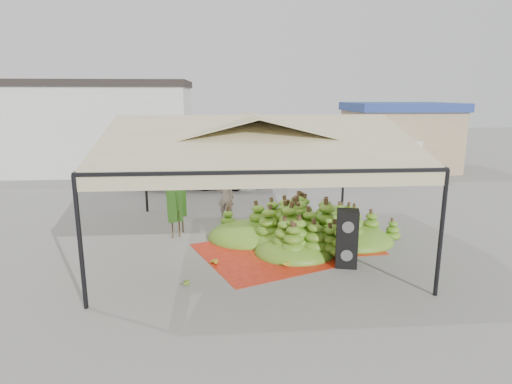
{
  "coord_description": "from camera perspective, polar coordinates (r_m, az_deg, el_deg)",
  "views": [
    {
      "loc": [
        -0.93,
        -12.9,
        4.62
      ],
      "look_at": [
        0.2,
        1.5,
        1.3
      ],
      "focal_mm": 30.0,
      "sensor_mm": 36.0,
      "label": 1
    }
  ],
  "objects": [
    {
      "name": "hand_yellow_b",
      "position": [
        12.03,
        -5.92,
        -9.19
      ],
      "size": [
        0.55,
        0.51,
        0.2
      ],
      "primitive_type": "ellipsoid",
      "rotation": [
        0.0,
        0.0,
        0.41
      ],
      "color": "gold",
      "rests_on": "ground"
    },
    {
      "name": "ground",
      "position": [
        13.74,
        -0.34,
        -6.71
      ],
      "size": [
        90.0,
        90.0,
        0.0
      ],
      "primitive_type": "plane",
      "color": "slate",
      "rests_on": "ground"
    },
    {
      "name": "hand_red_b",
      "position": [
        13.35,
        10.65,
        -7.09
      ],
      "size": [
        0.49,
        0.43,
        0.2
      ],
      "primitive_type": "ellipsoid",
      "rotation": [
        0.0,
        0.0,
        0.18
      ],
      "color": "#5E2215",
      "rests_on": "ground"
    },
    {
      "name": "vendor",
      "position": [
        16.05,
        -4.07,
        -0.67
      ],
      "size": [
        0.7,
        0.54,
        1.7
      ],
      "primitive_type": "imported",
      "rotation": [
        0.0,
        0.0,
        2.91
      ],
      "color": "gray",
      "rests_on": "ground"
    },
    {
      "name": "truck_left",
      "position": [
        21.74,
        -7.2,
        3.95
      ],
      "size": [
        6.14,
        2.67,
        2.04
      ],
      "rotation": [
        0.0,
        0.0,
        -0.11
      ],
      "color": "#492818",
      "rests_on": "ground"
    },
    {
      "name": "hand_red_a",
      "position": [
        12.48,
        12.13,
        -8.53
      ],
      "size": [
        0.65,
        0.62,
        0.23
      ],
      "primitive_type": "ellipsoid",
      "rotation": [
        0.0,
        0.0,
        -0.59
      ],
      "color": "#522C12",
      "rests_on": "ground"
    },
    {
      "name": "speaker_stack",
      "position": [
        11.92,
        12.03,
        -6.07
      ],
      "size": [
        0.68,
        0.62,
        1.59
      ],
      "rotation": [
        0.0,
        0.0,
        -0.24
      ],
      "color": "black",
      "rests_on": "ground"
    },
    {
      "name": "canopy_tent",
      "position": [
        13.0,
        -0.36,
        7.11
      ],
      "size": [
        8.1,
        8.1,
        4.0
      ],
      "color": "black",
      "rests_on": "ground"
    },
    {
      "name": "building_white",
      "position": [
        28.45,
        -23.31,
        8.06
      ],
      "size": [
        14.3,
        6.3,
        5.4
      ],
      "color": "silver",
      "rests_on": "ground"
    },
    {
      "name": "hand_yellow_a",
      "position": [
        11.94,
        3.63,
        -9.31
      ],
      "size": [
        0.56,
        0.5,
        0.21
      ],
      "primitive_type": "ellipsoid",
      "rotation": [
        0.0,
        0.0,
        -0.31
      ],
      "color": "gold",
      "rests_on": "ground"
    },
    {
      "name": "tarp_right",
      "position": [
        14.47,
        6.49,
        -5.74
      ],
      "size": [
        4.34,
        4.53,
        0.01
      ],
      "primitive_type": "cube",
      "rotation": [
        0.0,
        0.0,
        0.08
      ],
      "color": "red",
      "rests_on": "ground"
    },
    {
      "name": "hanging_bunches",
      "position": [
        14.45,
        -1.03,
        4.99
      ],
      "size": [
        1.74,
        0.24,
        0.2
      ],
      "color": "#337117",
      "rests_on": "ground"
    },
    {
      "name": "banana_leaves",
      "position": [
        14.66,
        -9.76,
        -5.62
      ],
      "size": [
        0.96,
        1.36,
        3.7
      ],
      "primitive_type": null,
      "color": "#257B21",
      "rests_on": "ground"
    },
    {
      "name": "tarp_left",
      "position": [
        12.83,
        1.68,
        -8.15
      ],
      "size": [
        4.81,
        4.71,
        0.01
      ],
      "primitive_type": "cube",
      "rotation": [
        0.0,
        0.0,
        0.39
      ],
      "color": "red",
      "rests_on": "ground"
    },
    {
      "name": "hand_green",
      "position": [
        10.94,
        -9.69,
        -11.72
      ],
      "size": [
        0.4,
        0.33,
        0.18
      ],
      "primitive_type": "ellipsoid",
      "rotation": [
        0.0,
        0.0,
        0.02
      ],
      "color": "#427217",
      "rests_on": "ground"
    },
    {
      "name": "building_tan",
      "position": [
        28.23,
        18.46,
        7.11
      ],
      "size": [
        6.3,
        5.3,
        4.1
      ],
      "color": "tan",
      "rests_on": "ground"
    },
    {
      "name": "truck_right",
      "position": [
        24.31,
        13.96,
        4.8
      ],
      "size": [
        6.41,
        2.49,
        2.17
      ],
      "rotation": [
        0.0,
        0.0,
        -0.05
      ],
      "color": "#52361B",
      "rests_on": "ground"
    },
    {
      "name": "banana_heap",
      "position": [
        13.86,
        6.38,
        -3.72
      ],
      "size": [
        7.51,
        6.81,
        1.33
      ],
      "primitive_type": "ellipsoid",
      "rotation": [
        0.0,
        0.0,
        -0.32
      ],
      "color": "#5B841B",
      "rests_on": "ground"
    }
  ]
}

